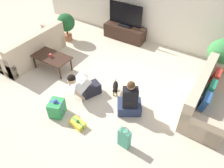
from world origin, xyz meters
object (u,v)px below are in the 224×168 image
at_px(potted_plant_corner_right, 221,53).
at_px(gift_box_a, 78,123).
at_px(mug, 51,55).
at_px(gift_bag_a, 124,138).
at_px(sofa_left, 32,49).
at_px(person_kneeling, 83,86).
at_px(dog, 115,87).
at_px(coffee_table, 52,58).
at_px(sofa_right, 210,98).
at_px(person_sitting, 130,101).
at_px(gift_box_b, 57,108).
at_px(tv, 125,16).
at_px(tv_console, 125,32).
at_px(potted_plant_corner_left, 66,24).

height_order(potted_plant_corner_right, gift_box_a, potted_plant_corner_right).
bearing_deg(mug, gift_bag_a, -20.24).
bearing_deg(sofa_left, mug, 82.76).
distance_m(person_kneeling, dog, 0.77).
relative_size(sofa_left, coffee_table, 1.92).
bearing_deg(sofa_left, sofa_right, 98.00).
relative_size(sofa_left, potted_plant_corner_right, 1.96).
height_order(dog, gift_bag_a, gift_bag_a).
bearing_deg(gift_bag_a, sofa_right, 59.43).
bearing_deg(person_sitting, gift_box_b, 2.98).
xyz_separation_m(gift_bag_a, mug, (-2.88, 1.06, 0.24)).
bearing_deg(gift_box_b, dog, 59.04).
bearing_deg(mug, tv, 72.42).
bearing_deg(sofa_right, sofa_left, 98.00).
bearing_deg(potted_plant_corner_right, person_kneeling, -133.68).
distance_m(tv, gift_box_b, 3.78).
relative_size(coffee_table, tv, 0.92).
distance_m(person_kneeling, gift_bag_a, 1.64).
bearing_deg(dog, sofa_left, 150.66).
bearing_deg(gift_box_a, gift_box_b, 177.92).
relative_size(sofa_right, gift_bag_a, 4.43).
distance_m(coffee_table, person_kneeling, 1.46).
bearing_deg(coffee_table, person_sitting, -5.97).
xyz_separation_m(tv_console, gift_box_b, (0.42, -3.71, -0.04)).
height_order(tv_console, gift_bag_a, gift_bag_a).
bearing_deg(gift_bag_a, person_sitting, 112.55).
height_order(person_kneeling, gift_box_b, person_kneeling).
distance_m(coffee_table, dog, 1.99).
height_order(gift_box_b, gift_bag_a, gift_bag_a).
relative_size(sofa_right, person_sitting, 2.27).
height_order(tv_console, gift_box_a, tv_console).
relative_size(sofa_right, gift_box_a, 5.52).
distance_m(sofa_left, coffee_table, 0.88).
bearing_deg(person_kneeling, potted_plant_corner_right, 71.17).
bearing_deg(gift_bag_a, potted_plant_corner_right, 73.57).
bearing_deg(potted_plant_corner_left, sofa_left, -96.10).
height_order(sofa_right, coffee_table, sofa_right).
height_order(sofa_left, gift_bag_a, sofa_left).
bearing_deg(gift_box_a, tv, 105.10).
distance_m(potted_plant_corner_left, gift_box_b, 3.31).
xyz_separation_m(sofa_left, person_sitting, (3.42, -0.35, 0.02)).
relative_size(person_sitting, gift_box_a, 2.43).
xyz_separation_m(coffee_table, gift_bag_a, (2.89, -1.09, -0.15)).
bearing_deg(sofa_left, potted_plant_corner_right, 113.52).
relative_size(sofa_right, potted_plant_corner_right, 1.96).
relative_size(coffee_table, person_sitting, 1.18).
distance_m(potted_plant_corner_right, mug, 4.40).
distance_m(coffee_table, gift_box_a, 2.21).
xyz_separation_m(tv_console, tv, (0.00, 0.00, 0.57)).
relative_size(person_sitting, gift_bag_a, 1.95).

